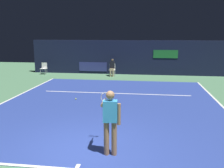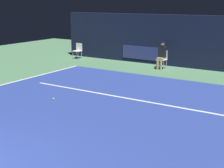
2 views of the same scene
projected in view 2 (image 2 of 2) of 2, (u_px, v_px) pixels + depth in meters
ground_plane at (86, 113)px, 10.14m from camera, size 29.59×29.59×0.00m
court_surface at (86, 113)px, 10.14m from camera, size 9.88×11.33×0.01m
line_service at (120, 97)px, 11.76m from camera, size 7.71×0.10×0.01m
back_wall at (188, 42)px, 16.73m from camera, size 14.78×0.33×2.60m
line_judge_on_chair at (162, 55)px, 16.51m from camera, size 0.45×0.54×1.32m
courtside_chair_near at (78, 50)px, 19.55m from camera, size 0.45×0.42×0.88m
tennis_ball at (53, 99)px, 11.43m from camera, size 0.07×0.07×0.07m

